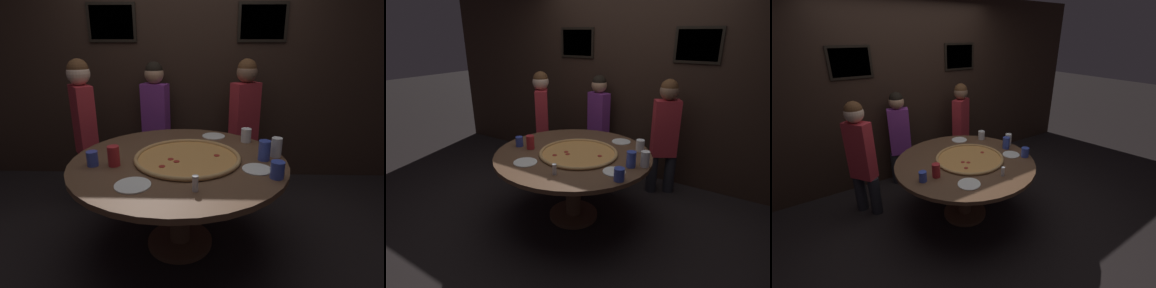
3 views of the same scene
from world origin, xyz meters
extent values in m
plane|color=black|center=(0.00, 0.00, 0.00)|extent=(24.00, 24.00, 0.00)
cube|color=black|center=(0.00, 1.39, 1.30)|extent=(6.40, 0.06, 2.60)
cube|color=black|center=(-0.80, 1.35, 1.75)|extent=(0.52, 0.02, 0.40)
cube|color=#936B5B|center=(-0.80, 1.34, 1.75)|extent=(0.46, 0.01, 0.34)
cube|color=black|center=(0.80, 1.35, 1.75)|extent=(0.52, 0.02, 0.40)
cube|color=slate|center=(0.80, 1.34, 1.75)|extent=(0.46, 0.01, 0.34)
cylinder|color=brown|center=(0.00, 0.00, 0.72)|extent=(1.58, 1.58, 0.04)
cylinder|color=brown|center=(0.00, 0.00, 0.35)|extent=(0.16, 0.16, 0.70)
cylinder|color=brown|center=(0.00, 0.00, 0.02)|extent=(0.52, 0.52, 0.04)
cylinder|color=#E0994C|center=(0.06, 0.00, 0.75)|extent=(0.75, 0.75, 0.01)
torus|color=tan|center=(0.06, 0.00, 0.76)|extent=(0.79, 0.79, 0.03)
cylinder|color=#A8281E|center=(-0.01, -0.08, 0.75)|extent=(0.04, 0.04, 0.00)
cylinder|color=#A8281E|center=(-0.10, -0.17, 0.75)|extent=(0.04, 0.04, 0.00)
cylinder|color=#A8281E|center=(0.28, 0.04, 0.75)|extent=(0.04, 0.04, 0.00)
cylinder|color=#A8281E|center=(-0.06, -0.04, 0.75)|extent=(0.04, 0.04, 0.00)
cylinder|color=#B22328|center=(-0.44, -0.14, 0.81)|extent=(0.08, 0.08, 0.14)
cylinder|color=white|center=(0.73, 0.07, 0.81)|extent=(0.08, 0.08, 0.15)
cylinder|color=white|center=(0.55, 0.41, 0.80)|extent=(0.09, 0.09, 0.12)
cylinder|color=#384CB7|center=(0.62, 0.00, 0.81)|extent=(0.09, 0.09, 0.15)
cylinder|color=#384CB7|center=(0.65, -0.30, 0.80)|extent=(0.09, 0.09, 0.11)
cylinder|color=#384CB7|center=(-0.59, -0.14, 0.79)|extent=(0.08, 0.08, 0.11)
cylinder|color=white|center=(0.28, 0.55, 0.74)|extent=(0.21, 0.21, 0.01)
cylinder|color=white|center=(-0.25, -0.44, 0.74)|extent=(0.22, 0.22, 0.01)
cylinder|color=white|center=(0.54, -0.18, 0.74)|extent=(0.20, 0.20, 0.01)
cylinder|color=silver|center=(0.13, -0.49, 0.78)|extent=(0.04, 0.04, 0.08)
cylinder|color=#B7B7BC|center=(0.13, -0.49, 0.83)|extent=(0.04, 0.04, 0.01)
cylinder|color=#232328|center=(-0.90, 0.63, 0.24)|extent=(0.18, 0.18, 0.49)
cylinder|color=#232328|center=(-1.03, 0.81, 0.24)|extent=(0.18, 0.18, 0.49)
cube|color=red|center=(-0.97, 0.72, 0.83)|extent=(0.30, 0.33, 0.69)
sphere|color=beige|center=(-0.97, 0.72, 1.28)|extent=(0.21, 0.21, 0.21)
sphere|color=brown|center=(-0.97, 0.72, 1.32)|extent=(0.20, 0.20, 0.20)
cylinder|color=#232328|center=(0.71, 1.09, 0.24)|extent=(0.18, 0.18, 0.48)
cylinder|color=#232328|center=(0.53, 0.98, 0.24)|extent=(0.18, 0.18, 0.48)
cube|color=red|center=(0.62, 1.04, 0.82)|extent=(0.33, 0.28, 0.68)
sphere|color=#8C664C|center=(0.62, 1.04, 1.27)|extent=(0.21, 0.21, 0.21)
sphere|color=brown|center=(0.62, 1.04, 1.31)|extent=(0.19, 0.19, 0.19)
cylinder|color=#232328|center=(-0.24, 1.13, 0.24)|extent=(0.16, 0.16, 0.47)
cylinder|color=#232328|center=(-0.44, 1.19, 0.24)|extent=(0.16, 0.16, 0.47)
cube|color=purple|center=(-0.34, 1.16, 0.80)|extent=(0.31, 0.22, 0.66)
sphere|color=tan|center=(-0.34, 1.16, 1.23)|extent=(0.20, 0.20, 0.20)
sphere|color=black|center=(-0.34, 1.16, 1.27)|extent=(0.19, 0.19, 0.19)
camera|label=1|loc=(0.16, -2.05, 1.57)|focal=28.00mm
camera|label=2|loc=(1.53, -2.35, 1.88)|focal=28.00mm
camera|label=3|loc=(-1.46, -2.17, 2.07)|focal=24.00mm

